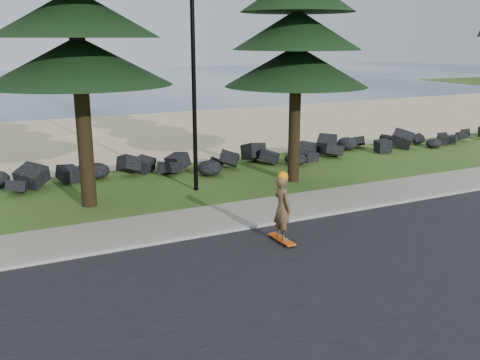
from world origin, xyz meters
The scene contains 9 objects.
ground centered at (0.00, 0.00, 0.00)m, with size 160.00×160.00×0.00m, color #2A4F18.
road centered at (0.00, -4.50, 0.01)m, with size 160.00×7.00×0.02m, color black.
kerb centered at (0.00, -0.90, 0.05)m, with size 160.00×0.20×0.10m, color #9F9A8F.
sidewalk centered at (0.00, 0.20, 0.04)m, with size 160.00×2.00×0.08m, color gray.
beach_sand centered at (0.00, 14.50, 0.01)m, with size 160.00×15.00×0.01m, color tan.
ocean centered at (0.00, 51.00, 0.00)m, with size 160.00×58.00×0.01m, color #3B5672.
seawall_boulders centered at (0.00, 5.60, 0.00)m, with size 60.00×2.40×1.10m, color black, non-canonical shape.
lamp_post centered at (0.00, 3.20, 4.13)m, with size 0.25×0.14×8.14m.
skateboarder centered at (0.15, -2.15, 0.90)m, with size 0.40×0.96×1.78m.
Camera 1 is at (-6.13, -12.73, 4.84)m, focal length 40.00 mm.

